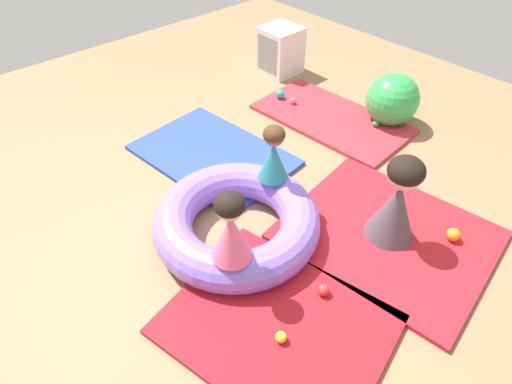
{
  "coord_description": "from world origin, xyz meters",
  "views": [
    {
      "loc": [
        1.87,
        -1.5,
        2.48
      ],
      "look_at": [
        0.08,
        0.13,
        0.33
      ],
      "focal_mm": 30.07,
      "sensor_mm": 36.0,
      "label": 1
    }
  ],
  "objects_px": {
    "child_in_pink": "(231,228)",
    "play_ball_red": "(323,290)",
    "inflatable_cushion": "(237,221)",
    "play_ball_yellow": "(281,337)",
    "play_ball_pink": "(293,101)",
    "play_ball_green": "(376,123)",
    "play_ball_orange": "(453,235)",
    "storage_cube": "(279,51)",
    "exercise_ball_large": "(392,100)",
    "child_in_teal": "(274,153)",
    "adult_seated": "(398,200)",
    "play_ball_teal": "(280,94)"
  },
  "relations": [
    {
      "from": "child_in_pink",
      "to": "play_ball_red",
      "type": "relative_size",
      "value": 6.42
    },
    {
      "from": "inflatable_cushion",
      "to": "play_ball_yellow",
      "type": "height_order",
      "value": "inflatable_cushion"
    },
    {
      "from": "play_ball_red",
      "to": "play_ball_pink",
      "type": "relative_size",
      "value": 1.2
    },
    {
      "from": "play_ball_green",
      "to": "play_ball_orange",
      "type": "bearing_deg",
      "value": -32.97
    },
    {
      "from": "inflatable_cushion",
      "to": "storage_cube",
      "type": "xyz_separation_m",
      "value": [
        -1.79,
        2.2,
        0.13
      ]
    },
    {
      "from": "play_ball_green",
      "to": "exercise_ball_large",
      "type": "height_order",
      "value": "exercise_ball_large"
    },
    {
      "from": "child_in_pink",
      "to": "play_ball_yellow",
      "type": "xyz_separation_m",
      "value": [
        0.55,
        -0.08,
        -0.48
      ]
    },
    {
      "from": "child_in_teal",
      "to": "exercise_ball_large",
      "type": "height_order",
      "value": "child_in_teal"
    },
    {
      "from": "adult_seated",
      "to": "play_ball_green",
      "type": "bearing_deg",
      "value": -59.86
    },
    {
      "from": "child_in_teal",
      "to": "adult_seated",
      "type": "bearing_deg",
      "value": 158.88
    },
    {
      "from": "play_ball_teal",
      "to": "storage_cube",
      "type": "bearing_deg",
      "value": 137.25
    },
    {
      "from": "play_ball_yellow",
      "to": "play_ball_green",
      "type": "bearing_deg",
      "value": 113.53
    },
    {
      "from": "child_in_pink",
      "to": "play_ball_pink",
      "type": "height_order",
      "value": "child_in_pink"
    },
    {
      "from": "inflatable_cushion",
      "to": "play_ball_red",
      "type": "height_order",
      "value": "inflatable_cushion"
    },
    {
      "from": "adult_seated",
      "to": "exercise_ball_large",
      "type": "relative_size",
      "value": 1.33
    },
    {
      "from": "child_in_pink",
      "to": "play_ball_yellow",
      "type": "height_order",
      "value": "child_in_pink"
    },
    {
      "from": "child_in_pink",
      "to": "play_ball_red",
      "type": "xyz_separation_m",
      "value": [
        0.5,
        0.37,
        -0.48
      ]
    },
    {
      "from": "child_in_teal",
      "to": "play_ball_red",
      "type": "height_order",
      "value": "child_in_teal"
    },
    {
      "from": "child_in_pink",
      "to": "play_ball_teal",
      "type": "relative_size",
      "value": 5.46
    },
    {
      "from": "child_in_teal",
      "to": "play_ball_yellow",
      "type": "distance_m",
      "value": 1.35
    },
    {
      "from": "child_in_teal",
      "to": "play_ball_orange",
      "type": "bearing_deg",
      "value": 163.89
    },
    {
      "from": "storage_cube",
      "to": "adult_seated",
      "type": "bearing_deg",
      "value": -27.54
    },
    {
      "from": "exercise_ball_large",
      "to": "play_ball_teal",
      "type": "bearing_deg",
      "value": -153.48
    },
    {
      "from": "play_ball_green",
      "to": "play_ball_teal",
      "type": "xyz_separation_m",
      "value": [
        -1.08,
        -0.32,
        0.02
      ]
    },
    {
      "from": "play_ball_green",
      "to": "adult_seated",
      "type": "bearing_deg",
      "value": -50.34
    },
    {
      "from": "inflatable_cushion",
      "to": "exercise_ball_large",
      "type": "height_order",
      "value": "exercise_ball_large"
    },
    {
      "from": "exercise_ball_large",
      "to": "play_ball_yellow",
      "type": "bearing_deg",
      "value": -68.33
    },
    {
      "from": "child_in_pink",
      "to": "play_ball_red",
      "type": "bearing_deg",
      "value": -104.14
    },
    {
      "from": "play_ball_orange",
      "to": "storage_cube",
      "type": "xyz_separation_m",
      "value": [
        -2.95,
        1.05,
        0.19
      ]
    },
    {
      "from": "exercise_ball_large",
      "to": "storage_cube",
      "type": "relative_size",
      "value": 0.97
    },
    {
      "from": "play_ball_red",
      "to": "storage_cube",
      "type": "distance_m",
      "value": 3.39
    },
    {
      "from": "child_in_pink",
      "to": "play_ball_orange",
      "type": "xyz_separation_m",
      "value": [
        0.83,
        1.47,
        -0.47
      ]
    },
    {
      "from": "play_ball_red",
      "to": "storage_cube",
      "type": "height_order",
      "value": "storage_cube"
    },
    {
      "from": "play_ball_red",
      "to": "play_ball_green",
      "type": "bearing_deg",
      "value": 116.97
    },
    {
      "from": "adult_seated",
      "to": "play_ball_yellow",
      "type": "distance_m",
      "value": 1.29
    },
    {
      "from": "inflatable_cushion",
      "to": "adult_seated",
      "type": "relative_size",
      "value": 1.76
    },
    {
      "from": "play_ball_red",
      "to": "play_ball_teal",
      "type": "bearing_deg",
      "value": 141.65
    },
    {
      "from": "play_ball_pink",
      "to": "play_ball_teal",
      "type": "bearing_deg",
      "value": -172.93
    },
    {
      "from": "play_ball_yellow",
      "to": "exercise_ball_large",
      "type": "bearing_deg",
      "value": 111.67
    },
    {
      "from": "exercise_ball_large",
      "to": "storage_cube",
      "type": "height_order",
      "value": "storage_cube"
    },
    {
      "from": "play_ball_teal",
      "to": "exercise_ball_large",
      "type": "bearing_deg",
      "value": 26.52
    },
    {
      "from": "play_ball_pink",
      "to": "storage_cube",
      "type": "relative_size",
      "value": 0.12
    },
    {
      "from": "child_in_teal",
      "to": "play_ball_green",
      "type": "bearing_deg",
      "value": -132.49
    },
    {
      "from": "adult_seated",
      "to": "child_in_pink",
      "type": "bearing_deg",
      "value": 58.47
    },
    {
      "from": "inflatable_cushion",
      "to": "play_ball_pink",
      "type": "relative_size",
      "value": 18.48
    },
    {
      "from": "child_in_teal",
      "to": "play_ball_yellow",
      "type": "height_order",
      "value": "child_in_teal"
    },
    {
      "from": "child_in_pink",
      "to": "play_ball_yellow",
      "type": "relative_size",
      "value": 7.18
    },
    {
      "from": "child_in_teal",
      "to": "exercise_ball_large",
      "type": "xyz_separation_m",
      "value": [
        -0.09,
        1.79,
        -0.26
      ]
    },
    {
      "from": "play_ball_green",
      "to": "play_ball_yellow",
      "type": "xyz_separation_m",
      "value": [
        1.05,
        -2.42,
        0.0
      ]
    },
    {
      "from": "play_ball_red",
      "to": "play_ball_yellow",
      "type": "distance_m",
      "value": 0.46
    }
  ]
}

